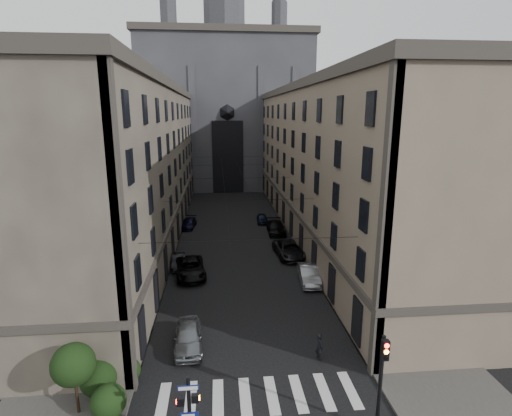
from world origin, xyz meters
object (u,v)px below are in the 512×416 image
object	(u,v)px
car_left_midnear	(178,261)
car_left_near	(188,337)
traffic_light_right	(382,373)
pedestrian	(319,346)
car_left_far	(188,223)
car_right_far	(262,218)
car_left_midfar	(190,268)
pedestrian_signal_left	(189,410)
car_right_near	(309,274)
car_right_midnear	(289,250)
gothic_tower	(226,102)
car_right_midfar	(276,228)

from	to	relation	value
car_left_midnear	car_left_near	bearing A→B (deg)	-87.91
traffic_light_right	pedestrian	distance (m)	6.67
car_left_near	car_left_far	size ratio (longest dim) A/B	1.05
car_right_far	pedestrian	bearing A→B (deg)	-87.08
pedestrian	traffic_light_right	bearing A→B (deg)	179.71
traffic_light_right	car_right_far	distance (m)	39.14
traffic_light_right	car_left_midfar	xyz separation A→B (m)	(-10.43, 20.45, -2.48)
pedestrian_signal_left	car_right_near	world-z (taller)	pedestrian_signal_left
pedestrian_signal_left	car_right_midnear	bearing A→B (deg)	70.26
gothic_tower	car_right_near	bearing A→B (deg)	-83.58
car_left_far	car_left_near	bearing A→B (deg)	-78.69
pedestrian_signal_left	car_right_midfar	distance (m)	35.17
car_right_midfar	traffic_light_right	bearing A→B (deg)	-88.12
traffic_light_right	car_right_far	bearing A→B (deg)	92.05
pedestrian_signal_left	traffic_light_right	xyz separation A→B (m)	(9.11, 0.42, 0.97)
car_left_far	car_right_midfar	distance (m)	12.24
car_left_far	car_right_near	bearing A→B (deg)	-50.22
car_left_far	car_right_midfar	size ratio (longest dim) A/B	0.81
car_right_midfar	pedestrian	distance (m)	27.52
car_right_near	car_right_far	world-z (taller)	car_right_near
traffic_light_right	car_left_midfar	world-z (taller)	traffic_light_right
gothic_tower	pedestrian_signal_left	xyz separation A→B (m)	(-3.51, -73.46, -15.48)
car_left_midnear	pedestrian	xyz separation A→B (m)	(10.40, -16.79, 0.28)
car_right_near	car_right_midfar	bearing A→B (deg)	96.83
car_right_far	pedestrian	distance (m)	32.94
car_left_near	pedestrian	xyz separation A→B (m)	(8.40, -2.16, 0.15)
car_right_midfar	car_left_midfar	bearing A→B (deg)	-126.42
car_right_far	car_left_midnear	bearing A→B (deg)	-119.86
car_left_midnear	pedestrian_signal_left	bearing A→B (deg)	-89.11
gothic_tower	car_left_far	world-z (taller)	gothic_tower
gothic_tower	traffic_light_right	world-z (taller)	gothic_tower
car_left_midnear	car_right_far	size ratio (longest dim) A/B	1.06
gothic_tower	car_left_midnear	xyz separation A→B (m)	(-6.20, -50.16, -17.14)
pedestrian_signal_left	car_left_far	distance (m)	38.00
car_left_near	car_right_far	bearing A→B (deg)	71.85
car_left_midfar	car_left_far	xyz separation A→B (m)	(-1.37, 17.00, -0.17)
car_left_midnear	car_right_midnear	bearing A→B (deg)	3.85
traffic_light_right	car_right_far	world-z (taller)	traffic_light_right
car_left_midfar	pedestrian	world-z (taller)	pedestrian
pedestrian_signal_left	car_left_midfar	xyz separation A→B (m)	(-1.32, 20.87, -1.51)
car_left_near	car_right_midnear	size ratio (longest dim) A/B	0.80
gothic_tower	car_left_midfar	world-z (taller)	gothic_tower
gothic_tower	traffic_light_right	xyz separation A→B (m)	(5.60, -73.04, -14.51)
pedestrian_signal_left	car_left_near	xyz separation A→B (m)	(-0.69, 8.66, -1.53)
car_right_near	gothic_tower	bearing A→B (deg)	100.35
pedestrian_signal_left	car_right_midnear	world-z (taller)	pedestrian_signal_left
traffic_light_right	car_left_midfar	size ratio (longest dim) A/B	0.89
traffic_light_right	car_left_midnear	distance (m)	25.87
gothic_tower	car_right_midfar	bearing A→B (deg)	-82.20
pedestrian_signal_left	traffic_light_right	size ratio (longest dim) A/B	0.77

